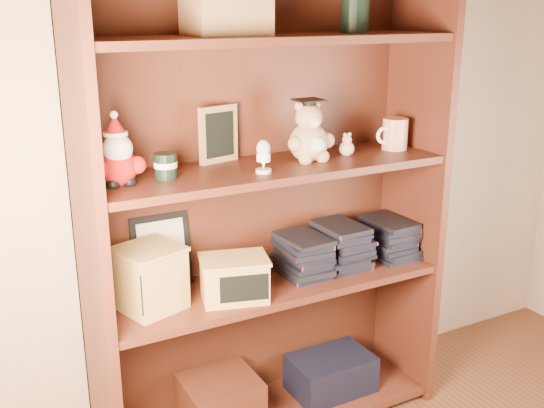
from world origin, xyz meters
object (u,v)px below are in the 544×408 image
Objects in this scene: bookcase at (264,212)px; treats_box at (150,278)px; grad_teddy_bear at (310,137)px; teacher_mug at (394,134)px.

bookcase is 7.09× the size of treats_box.
bookcase reaches higher than treats_box.
bookcase is at bearing 7.03° from treats_box.
bookcase is 0.44m from treats_box.
bookcase is at bearing 157.49° from grad_teddy_bear.
teacher_mug is (0.35, 0.01, -0.02)m from grad_teddy_bear.
grad_teddy_bear is 0.91× the size of treats_box.
grad_teddy_bear is 0.67m from treats_box.
teacher_mug is at bearing 0.05° from treats_box.
treats_box is at bearing 179.45° from grad_teddy_bear.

